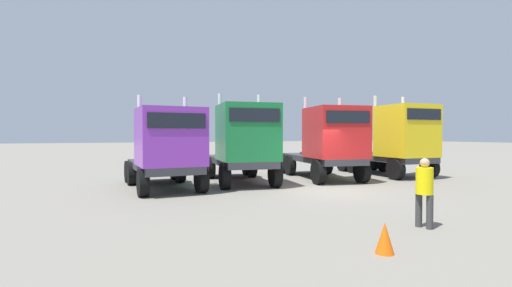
% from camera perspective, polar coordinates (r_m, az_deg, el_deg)
% --- Properties ---
extents(ground, '(200.00, 200.00, 0.00)m').
position_cam_1_polar(ground, '(15.12, 11.57, -7.29)').
color(ground, slate).
extents(semi_truck_purple, '(2.64, 5.87, 3.90)m').
position_cam_1_polar(semi_truck_purple, '(15.23, -13.70, -0.64)').
color(semi_truck_purple, '#333338').
rests_on(semi_truck_purple, ground).
extents(semi_truck_green, '(3.47, 6.63, 4.19)m').
position_cam_1_polar(semi_truck_green, '(16.63, -1.95, 0.11)').
color(semi_truck_green, '#333338').
rests_on(semi_truck_green, ground).
extents(semi_truck_red, '(3.66, 6.69, 4.19)m').
position_cam_1_polar(semi_truck_red, '(18.50, 11.30, 0.20)').
color(semi_truck_red, '#333338').
rests_on(semi_truck_red, ground).
extents(semi_truck_yellow, '(2.98, 6.07, 4.41)m').
position_cam_1_polar(semi_truck_yellow, '(21.17, 21.29, 0.51)').
color(semi_truck_yellow, '#333338').
rests_on(semi_truck_yellow, ground).
extents(visitor_in_hivis, '(0.47, 0.47, 1.70)m').
position_cam_1_polar(visitor_in_hivis, '(9.85, 24.73, -6.26)').
color(visitor_in_hivis, '#383838').
rests_on(visitor_in_hivis, ground).
extents(traffic_cone_near, '(0.36, 0.36, 0.60)m').
position_cam_1_polar(traffic_cone_near, '(7.61, 19.40, -13.69)').
color(traffic_cone_near, '#F2590C').
rests_on(traffic_cone_near, ground).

